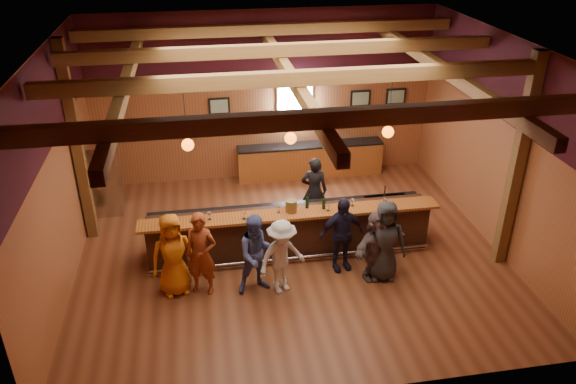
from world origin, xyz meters
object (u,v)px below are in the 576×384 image
object	(u,v)px
customer_redvest	(201,254)
customer_brown	(376,245)
bottle_a	(307,202)
customer_orange	(173,255)
customer_dark	(385,241)
customer_white	(282,257)
bar_counter	(290,229)
back_bar_cabinet	(310,160)
customer_navy	(341,234)
ice_bucket	(291,206)
bartender	(314,191)
customer_denim	(258,254)
stainless_fridge	(105,178)

from	to	relation	value
customer_redvest	customer_brown	xyz separation A→B (m)	(3.46, -0.09, -0.12)
bottle_a	customer_brown	bearing A→B (deg)	-42.49
customer_orange	customer_dark	bearing A→B (deg)	-16.13
customer_orange	customer_white	world-z (taller)	customer_orange
customer_brown	customer_dark	bearing A→B (deg)	-47.51
customer_white	bar_counter	bearing A→B (deg)	49.48
customer_orange	back_bar_cabinet	bearing A→B (deg)	38.82
customer_white	customer_navy	world-z (taller)	customer_navy
customer_redvest	ice_bucket	distance (m)	2.15
back_bar_cabinet	customer_orange	bearing A→B (deg)	-127.91
bar_counter	customer_dark	bearing A→B (deg)	-38.02
customer_brown	customer_dark	distance (m)	0.19
customer_navy	bottle_a	size ratio (longest dim) A/B	4.96
customer_dark	customer_navy	bearing A→B (deg)	156.62
back_bar_cabinet	customer_redvest	xyz separation A→B (m)	(-3.11, -4.75, 0.39)
customer_dark	ice_bucket	world-z (taller)	customer_dark
back_bar_cabinet	customer_redvest	distance (m)	5.69
customer_orange	bar_counter	bearing A→B (deg)	10.96
bartender	customer_orange	bearing A→B (deg)	46.16
customer_orange	ice_bucket	world-z (taller)	customer_orange
bottle_a	customer_orange	bearing A→B (deg)	-161.46
customer_orange	customer_navy	size ratio (longest dim) A/B	1.05
back_bar_cabinet	bottle_a	world-z (taller)	bottle_a
bar_counter	bartender	bearing A→B (deg)	54.72
bartender	customer_redvest	bearing A→B (deg)	52.06
back_bar_cabinet	customer_denim	bearing A→B (deg)	-112.70
stainless_fridge	customer_navy	world-z (taller)	stainless_fridge
customer_denim	customer_navy	distance (m)	1.83
customer_denim	customer_white	bearing A→B (deg)	-21.86
customer_denim	bottle_a	size ratio (longest dim) A/B	5.03
customer_orange	customer_redvest	xyz separation A→B (m)	(0.53, -0.07, 0.00)
back_bar_cabinet	customer_denim	xyz separation A→B (m)	(-2.04, -4.88, 0.36)
customer_white	customer_brown	world-z (taller)	customer_white
bar_counter	customer_orange	size ratio (longest dim) A/B	3.66
customer_redvest	customer_navy	xyz separation A→B (m)	(2.84, 0.31, -0.04)
bar_counter	bartender	world-z (taller)	bartender
stainless_fridge	customer_brown	xyz separation A→B (m)	(5.65, -3.72, -0.15)
customer_brown	customer_dark	xyz separation A→B (m)	(0.15, -0.05, 0.11)
customer_brown	ice_bucket	size ratio (longest dim) A/B	5.70
customer_brown	bottle_a	xyz separation A→B (m)	(-1.20, 1.10, 0.49)
customer_navy	bartender	world-z (taller)	bartender
stainless_fridge	ice_bucket	xyz separation A→B (m)	(4.10, -2.72, 0.34)
bartender	bottle_a	size ratio (longest dim) A/B	5.05
stainless_fridge	customer_orange	xyz separation A→B (m)	(1.66, -3.56, -0.04)
customer_dark	customer_orange	bearing A→B (deg)	-176.18
bottle_a	ice_bucket	bearing A→B (deg)	-164.26
customer_dark	ice_bucket	xyz separation A→B (m)	(-1.70, 1.04, 0.38)
customer_brown	bar_counter	bearing A→B (deg)	110.99
customer_dark	bartender	distance (m)	2.56
bar_counter	customer_denim	size ratio (longest dim) A/B	3.78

